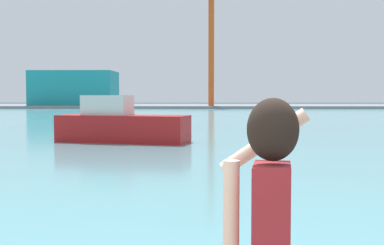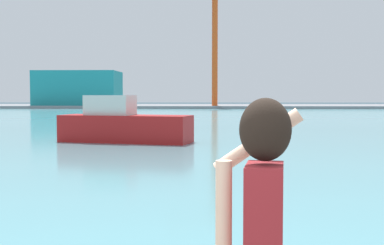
{
  "view_description": "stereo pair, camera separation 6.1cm",
  "coord_description": "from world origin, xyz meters",
  "views": [
    {
      "loc": [
        0.38,
        -2.12,
        2.27
      ],
      "look_at": [
        0.2,
        5.81,
        1.84
      ],
      "focal_mm": 46.68,
      "sensor_mm": 36.0,
      "label": 1
    },
    {
      "loc": [
        0.45,
        -2.12,
        2.27
      ],
      "look_at": [
        0.2,
        5.81,
        1.84
      ],
      "focal_mm": 46.68,
      "sensor_mm": 36.0,
      "label": 2
    }
  ],
  "objects": [
    {
      "name": "boat_moored",
      "position": [
        -3.63,
        21.84,
        0.85
      ],
      "size": [
        6.62,
        3.35,
        2.26
      ],
      "rotation": [
        0.0,
        0.0,
        -0.24
      ],
      "color": "#B21919",
      "rests_on": "harbor_water"
    },
    {
      "name": "port_crane",
      "position": [
        0.88,
        83.91,
        12.19
      ],
      "size": [
        8.71,
        8.41,
        19.55
      ],
      "color": "#D84C19",
      "rests_on": "far_shore_dock"
    },
    {
      "name": "far_shore_dock",
      "position": [
        0.0,
        92.0,
        0.23
      ],
      "size": [
        140.0,
        20.0,
        0.47
      ],
      "primitive_type": "cube",
      "color": "gray",
      "rests_on": "ground_plane"
    },
    {
      "name": "warehouse_left",
      "position": [
        -23.32,
        89.42,
        3.59
      ],
      "size": [
        14.8,
        9.45,
        6.24
      ],
      "primitive_type": "cube",
      "color": "teal",
      "rests_on": "far_shore_dock"
    },
    {
      "name": "person_photographer",
      "position": [
        0.75,
        0.57,
        1.58
      ],
      "size": [
        0.53,
        0.56,
        1.74
      ],
      "rotation": [
        0.0,
        0.0,
        1.41
      ],
      "color": "#2D3342",
      "rests_on": "quay_promenade"
    },
    {
      "name": "harbor_water",
      "position": [
        0.0,
        52.0,
        0.01
      ],
      "size": [
        140.0,
        100.0,
        0.02
      ],
      "primitive_type": "cube",
      "color": "#599EA8",
      "rests_on": "ground_plane"
    },
    {
      "name": "ground_plane",
      "position": [
        0.0,
        50.0,
        0.0
      ],
      "size": [
        220.0,
        220.0,
        0.0
      ],
      "primitive_type": "plane",
      "color": "#334751"
    }
  ]
}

